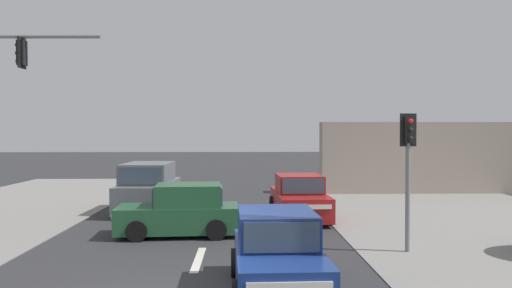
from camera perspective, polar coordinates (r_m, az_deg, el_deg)
lane_dash_mid at (r=12.46m, az=-6.59°, el=-12.95°), size 0.20×2.40×0.01m
lane_dash_far at (r=17.34m, az=-5.10°, el=-8.88°), size 0.20×2.40×0.01m
pedestal_signal_right_kerb at (r=13.29m, az=16.99°, el=-1.57°), size 0.44×0.30×3.56m
shopfront_wall_far at (r=26.95m, az=20.13°, el=-1.47°), size 12.00×1.00×3.60m
hatchback_kerbside_parked at (r=15.19m, az=-8.54°, el=-7.67°), size 3.73×1.96×1.53m
suv_crossing_left at (r=19.99m, az=-12.15°, el=-5.00°), size 2.11×4.57×1.90m
hatchback_oncoming_near at (r=9.88m, az=2.47°, el=-12.57°), size 1.87×3.68×1.53m
sedan_oncoming_mid at (r=18.03m, az=4.97°, el=-6.24°), size 2.00×4.29×1.56m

